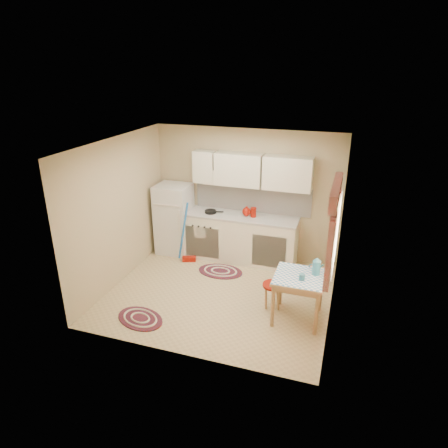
{
  "coord_description": "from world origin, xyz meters",
  "views": [
    {
      "loc": [
        1.88,
        -5.47,
        3.6
      ],
      "look_at": [
        -0.01,
        0.25,
        1.15
      ],
      "focal_mm": 32.0,
      "sensor_mm": 36.0,
      "label": 1
    }
  ],
  "objects_px": {
    "table": "(298,298)",
    "base_cabinets": "(238,238)",
    "stool": "(273,296)",
    "fridge": "(174,219)"
  },
  "relations": [
    {
      "from": "base_cabinets",
      "to": "stool",
      "type": "height_order",
      "value": "base_cabinets"
    },
    {
      "from": "table",
      "to": "base_cabinets",
      "type": "bearing_deg",
      "value": 130.94
    },
    {
      "from": "fridge",
      "to": "base_cabinets",
      "type": "xyz_separation_m",
      "value": [
        1.31,
        0.05,
        -0.26
      ]
    },
    {
      "from": "base_cabinets",
      "to": "stool",
      "type": "xyz_separation_m",
      "value": [
        1.0,
        -1.44,
        -0.23
      ]
    },
    {
      "from": "base_cabinets",
      "to": "stool",
      "type": "bearing_deg",
      "value": -55.41
    },
    {
      "from": "base_cabinets",
      "to": "stool",
      "type": "distance_m",
      "value": 1.77
    },
    {
      "from": "fridge",
      "to": "table",
      "type": "relative_size",
      "value": 1.94
    },
    {
      "from": "base_cabinets",
      "to": "table",
      "type": "distance_m",
      "value": 2.13
    },
    {
      "from": "base_cabinets",
      "to": "stool",
      "type": "relative_size",
      "value": 5.36
    },
    {
      "from": "fridge",
      "to": "stool",
      "type": "bearing_deg",
      "value": -31.13
    }
  ]
}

